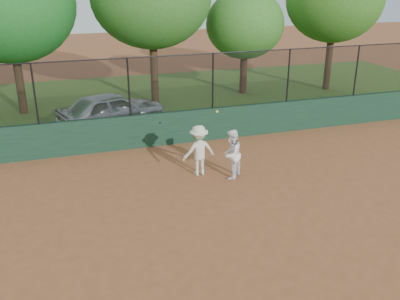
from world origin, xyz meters
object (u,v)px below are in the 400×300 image
object	(u,v)px
player_second	(231,154)
player_main	(199,150)
tree_3	(245,24)
parked_car	(112,110)
tree_1	(8,6)

from	to	relation	value
player_second	player_main	size ratio (longest dim) A/B	0.73
player_second	tree_3	world-z (taller)	tree_3
player_main	parked_car	bearing A→B (deg)	110.01
parked_car	player_second	bearing A→B (deg)	-173.27
parked_car	tree_1	distance (m)	6.16
tree_1	tree_3	distance (m)	10.70
parked_car	player_main	distance (m)	5.59
tree_1	player_main	bearing A→B (deg)	-57.75
tree_1	tree_3	xyz separation A→B (m)	(10.64, 0.30, -1.11)
tree_1	parked_car	bearing A→B (deg)	-43.60
parked_car	player_second	distance (m)	6.40
tree_3	player_main	bearing A→B (deg)	-120.41
player_main	tree_1	distance (m)	10.83
player_second	tree_1	bearing A→B (deg)	-100.48
player_second	tree_1	xyz separation A→B (m)	(-6.27, 9.12, 3.79)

